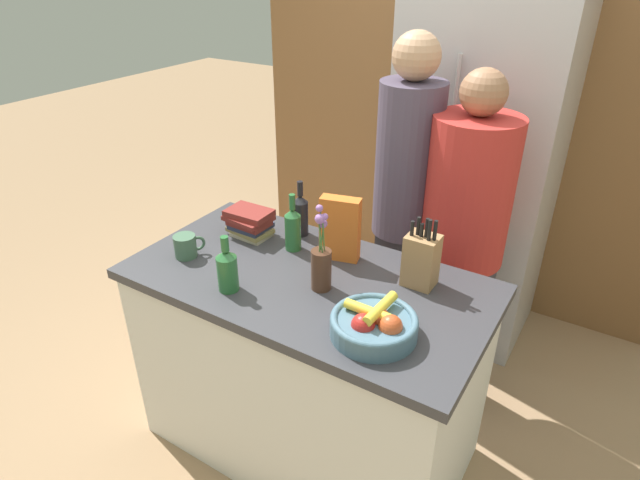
# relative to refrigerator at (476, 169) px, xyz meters

# --- Properties ---
(ground_plane) EXTENTS (14.00, 14.00, 0.00)m
(ground_plane) POSITION_rel_refrigerator_xyz_m (-0.24, -1.27, -0.97)
(ground_plane) COLOR #A37F5B
(kitchen_island) EXTENTS (1.41, 0.74, 0.90)m
(kitchen_island) POSITION_rel_refrigerator_xyz_m (-0.24, -1.27, -0.52)
(kitchen_island) COLOR silver
(kitchen_island) RESTS_ON ground_plane
(back_wall_wood) EXTENTS (2.61, 0.12, 2.60)m
(back_wall_wood) POSITION_rel_refrigerator_xyz_m (-0.24, 0.36, 0.33)
(back_wall_wood) COLOR brown
(back_wall_wood) RESTS_ON ground_plane
(refrigerator) EXTENTS (0.79, 0.63, 1.94)m
(refrigerator) POSITION_rel_refrigerator_xyz_m (0.00, 0.00, 0.00)
(refrigerator) COLOR #B7B7BC
(refrigerator) RESTS_ON ground_plane
(fruit_bowl) EXTENTS (0.29, 0.29, 0.11)m
(fruit_bowl) POSITION_rel_refrigerator_xyz_m (0.13, -1.45, -0.03)
(fruit_bowl) COLOR slate
(fruit_bowl) RESTS_ON kitchen_island
(knife_block) EXTENTS (0.12, 0.10, 0.28)m
(knife_block) POSITION_rel_refrigerator_xyz_m (0.14, -1.09, 0.03)
(knife_block) COLOR #A87A4C
(knife_block) RESTS_ON kitchen_island
(flower_vase) EXTENTS (0.08, 0.08, 0.34)m
(flower_vase) POSITION_rel_refrigerator_xyz_m (-0.16, -1.31, 0.03)
(flower_vase) COLOR #4C2D1E
(flower_vase) RESTS_ON kitchen_island
(cereal_box) EXTENTS (0.17, 0.10, 0.27)m
(cereal_box) POSITION_rel_refrigerator_xyz_m (-0.21, -1.08, 0.06)
(cereal_box) COLOR orange
(cereal_box) RESTS_ON kitchen_island
(coffee_mug) EXTENTS (0.10, 0.12, 0.09)m
(coffee_mug) POSITION_rel_refrigerator_xyz_m (-0.75, -1.40, -0.02)
(coffee_mug) COLOR #42664C
(coffee_mug) RESTS_ON kitchen_island
(book_stack) EXTENTS (0.20, 0.17, 0.12)m
(book_stack) POSITION_rel_refrigerator_xyz_m (-0.64, -1.12, -0.01)
(book_stack) COLOR #B7A88E
(book_stack) RESTS_ON kitchen_island
(bottle_oil) EXTENTS (0.08, 0.08, 0.22)m
(bottle_oil) POSITION_rel_refrigerator_xyz_m (-0.45, -1.50, 0.02)
(bottle_oil) COLOR #286633
(bottle_oil) RESTS_ON kitchen_island
(bottle_vinegar) EXTENTS (0.07, 0.07, 0.25)m
(bottle_vinegar) POSITION_rel_refrigerator_xyz_m (-0.46, -1.00, 0.03)
(bottle_vinegar) COLOR black
(bottle_vinegar) RESTS_ON kitchen_island
(bottle_wine) EXTENTS (0.07, 0.07, 0.25)m
(bottle_wine) POSITION_rel_refrigerator_xyz_m (-0.42, -1.12, 0.03)
(bottle_wine) COLOR #286633
(bottle_wine) RESTS_ON kitchen_island
(person_at_sink) EXTENTS (0.29, 0.29, 1.73)m
(person_at_sink) POSITION_rel_refrigerator_xyz_m (-0.15, -0.60, 0.02)
(person_at_sink) COLOR #383842
(person_at_sink) RESTS_ON ground_plane
(person_in_blue) EXTENTS (0.37, 0.37, 1.61)m
(person_in_blue) POSITION_rel_refrigerator_xyz_m (0.15, -0.61, -0.07)
(person_in_blue) COLOR #383842
(person_in_blue) RESTS_ON ground_plane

